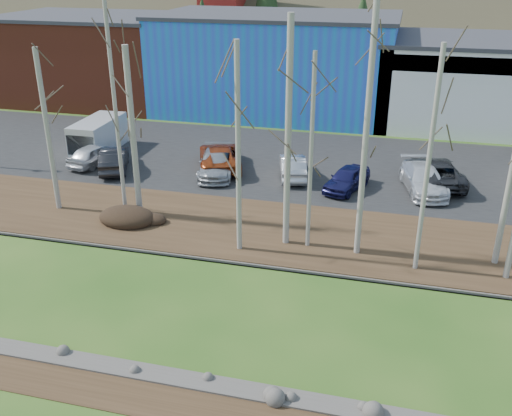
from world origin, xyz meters
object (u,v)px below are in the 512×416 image
(car_3, at_px, (216,163))
(van_grey, at_px, (97,136))
(car_5, at_px, (293,166))
(car_7, at_px, (423,179))
(car_2, at_px, (220,156))
(car_6, at_px, (436,172))
(car_1, at_px, (114,159))
(car_4, at_px, (347,179))
(car_0, at_px, (94,154))

(car_3, bearing_deg, van_grey, 151.87)
(car_5, bearing_deg, car_7, 162.93)
(car_2, distance_m, van_grey, 9.42)
(car_2, distance_m, car_6, 13.45)
(car_6, xyz_separation_m, van_grey, (-22.78, 0.59, 0.34))
(car_2, relative_size, car_5, 1.30)
(car_1, bearing_deg, van_grey, -70.34)
(car_4, height_order, car_6, car_6)
(car_1, distance_m, car_4, 14.77)
(car_6, bearing_deg, van_grey, -14.08)
(car_4, bearing_deg, car_0, -161.98)
(car_4, xyz_separation_m, car_5, (-3.47, 1.26, 0.03))
(car_2, bearing_deg, car_4, 148.28)
(car_7, bearing_deg, car_2, 163.30)
(car_4, relative_size, car_7, 0.78)
(car_5, distance_m, car_7, 7.81)
(car_6, bearing_deg, car_2, -10.22)
(car_5, bearing_deg, car_4, 145.78)
(car_0, distance_m, car_1, 1.89)
(car_3, distance_m, car_6, 13.44)
(car_2, relative_size, car_3, 1.09)
(car_6, bearing_deg, car_7, 49.48)
(car_4, bearing_deg, car_7, 30.53)
(car_3, height_order, car_5, car_3)
(car_7, xyz_separation_m, van_grey, (-22.01, 2.03, 0.36))
(car_2, xyz_separation_m, car_4, (8.34, -1.76, -0.09))
(car_0, distance_m, car_3, 8.33)
(car_0, distance_m, van_grey, 2.85)
(car_0, relative_size, car_7, 0.79)
(car_2, distance_m, car_4, 8.53)
(car_7, bearing_deg, van_grey, 162.02)
(car_4, relative_size, car_6, 0.72)
(car_3, height_order, car_7, car_7)
(car_2, bearing_deg, car_1, -2.09)
(car_7, bearing_deg, car_3, 168.77)
(car_2, bearing_deg, car_6, 162.55)
(car_4, distance_m, car_6, 5.60)
(car_2, height_order, car_4, car_2)
(car_5, height_order, car_7, car_7)
(car_4, bearing_deg, car_6, 43.57)
(car_1, xyz_separation_m, car_6, (19.87, 2.61, 0.02))
(car_0, relative_size, car_1, 0.91)
(car_6, height_order, van_grey, van_grey)
(car_1, height_order, van_grey, van_grey)
(car_3, xyz_separation_m, van_grey, (-9.46, 2.36, 0.37))
(car_4, distance_m, car_5, 3.69)
(car_0, xyz_separation_m, car_7, (20.89, 0.55, 0.05))
(car_1, xyz_separation_m, car_5, (11.30, 1.56, -0.03))
(car_1, bearing_deg, car_0, -41.81)
(car_4, xyz_separation_m, car_7, (4.33, 0.87, 0.07))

